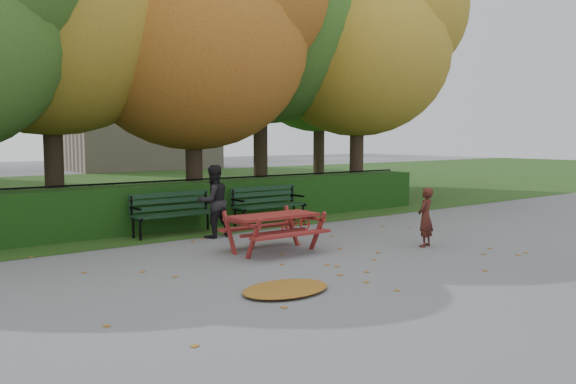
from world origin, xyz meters
TOP-DOWN VIEW (x-y plane):
  - ground at (0.00, 0.00)m, footprint 90.00×90.00m
  - grass_strip at (0.00, 14.00)m, footprint 90.00×90.00m
  - building_right at (8.00, 28.00)m, footprint 9.00×6.00m
  - hedge at (0.00, 4.50)m, footprint 13.00×0.90m
  - iron_fence at (0.00, 5.30)m, footprint 14.00×0.04m
  - tree_c at (0.83, 5.96)m, footprint 6.30×6.00m
  - tree_d at (3.88, 7.23)m, footprint 7.14×6.80m
  - tree_e at (6.52, 5.77)m, footprint 6.09×5.80m
  - tree_g at (8.33, 9.76)m, footprint 6.30×6.00m
  - bench_left at (-1.30, 3.70)m, footprint 1.80×0.57m
  - bench_right at (1.10, 3.70)m, footprint 1.80×0.57m
  - picnic_table at (-0.67, 0.97)m, footprint 1.59×1.29m
  - leaf_pile at (-2.07, -1.24)m, footprint 1.46×1.22m
  - leaf_scatter at (0.00, 0.30)m, footprint 9.00×5.70m
  - child at (1.85, -0.34)m, footprint 0.47×0.38m
  - adult at (-0.80, 2.90)m, footprint 0.74×0.59m
  - bicycle at (0.82, 2.26)m, footprint 0.96×0.51m

SIDE VIEW (x-z plane):
  - ground at x=0.00m, z-range 0.00..0.00m
  - grass_strip at x=0.00m, z-range 0.01..0.01m
  - leaf_scatter at x=0.00m, z-range 0.00..0.01m
  - leaf_pile at x=-2.07m, z-range 0.00..0.09m
  - bicycle at x=0.82m, z-range 0.00..0.48m
  - hedge at x=0.00m, z-range 0.00..1.00m
  - bench_left at x=-1.30m, z-range 0.08..0.96m
  - bench_right at x=1.10m, z-range 0.08..0.96m
  - picnic_table at x=-0.67m, z-range 0.14..0.91m
  - iron_fence at x=0.00m, z-range 0.03..1.05m
  - child at x=1.85m, z-range 0.00..1.11m
  - adult at x=-0.80m, z-range 0.00..1.48m
  - tree_c at x=0.83m, z-range 0.82..8.82m
  - tree_e at x=6.52m, z-range 1.01..9.16m
  - tree_g at x=8.33m, z-range 1.10..9.65m
  - tree_d at x=3.88m, z-range 1.19..10.77m
  - building_right at x=8.00m, z-range 0.00..12.00m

